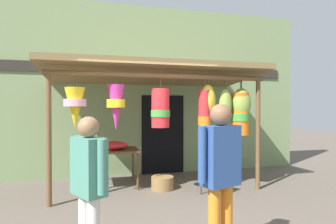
{
  "coord_description": "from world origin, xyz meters",
  "views": [
    {
      "loc": [
        -1.0,
        -4.92,
        1.68
      ],
      "look_at": [
        0.64,
        1.31,
        1.59
      ],
      "focal_mm": 30.29,
      "sensor_mm": 36.0,
      "label": 1
    }
  ],
  "objects_px": {
    "folding_chair": "(212,169)",
    "flower_heap_on_table": "(113,145)",
    "display_table": "(111,153)",
    "vendor_in_orange": "(221,169)",
    "wicker_basket_by_table": "(162,183)",
    "customer_foreground": "(89,180)"
  },
  "relations": [
    {
      "from": "flower_heap_on_table",
      "to": "customer_foreground",
      "type": "relative_size",
      "value": 0.39
    },
    {
      "from": "flower_heap_on_table",
      "to": "customer_foreground",
      "type": "distance_m",
      "value": 3.07
    },
    {
      "from": "display_table",
      "to": "customer_foreground",
      "type": "distance_m",
      "value": 3.14
    },
    {
      "from": "display_table",
      "to": "wicker_basket_by_table",
      "type": "xyz_separation_m",
      "value": [
        1.02,
        -0.46,
        -0.58
      ]
    },
    {
      "from": "wicker_basket_by_table",
      "to": "display_table",
      "type": "bearing_deg",
      "value": 155.57
    },
    {
      "from": "vendor_in_orange",
      "to": "wicker_basket_by_table",
      "type": "bearing_deg",
      "value": 88.9
    },
    {
      "from": "display_table",
      "to": "vendor_in_orange",
      "type": "distance_m",
      "value": 3.49
    },
    {
      "from": "display_table",
      "to": "wicker_basket_by_table",
      "type": "distance_m",
      "value": 1.26
    },
    {
      "from": "flower_heap_on_table",
      "to": "vendor_in_orange",
      "type": "relative_size",
      "value": 0.36
    },
    {
      "from": "vendor_in_orange",
      "to": "customer_foreground",
      "type": "relative_size",
      "value": 1.08
    },
    {
      "from": "folding_chair",
      "to": "vendor_in_orange",
      "type": "xyz_separation_m",
      "value": [
        -0.9,
        -2.28,
        0.52
      ]
    },
    {
      "from": "flower_heap_on_table",
      "to": "wicker_basket_by_table",
      "type": "height_order",
      "value": "flower_heap_on_table"
    },
    {
      "from": "folding_chair",
      "to": "flower_heap_on_table",
      "type": "bearing_deg",
      "value": 151.22
    },
    {
      "from": "display_table",
      "to": "customer_foreground",
      "type": "bearing_deg",
      "value": -97.42
    },
    {
      "from": "folding_chair",
      "to": "customer_foreground",
      "type": "bearing_deg",
      "value": -137.86
    },
    {
      "from": "wicker_basket_by_table",
      "to": "vendor_in_orange",
      "type": "xyz_separation_m",
      "value": [
        -0.06,
        -2.88,
        0.89
      ]
    },
    {
      "from": "display_table",
      "to": "folding_chair",
      "type": "bearing_deg",
      "value": -29.62
    },
    {
      "from": "folding_chair",
      "to": "customer_foreground",
      "type": "relative_size",
      "value": 0.53
    },
    {
      "from": "folding_chair",
      "to": "wicker_basket_by_table",
      "type": "height_order",
      "value": "folding_chair"
    },
    {
      "from": "display_table",
      "to": "flower_heap_on_table",
      "type": "distance_m",
      "value": 0.19
    },
    {
      "from": "folding_chair",
      "to": "wicker_basket_by_table",
      "type": "bearing_deg",
      "value": 144.77
    },
    {
      "from": "customer_foreground",
      "to": "flower_heap_on_table",
      "type": "bearing_deg",
      "value": 81.54
    }
  ]
}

